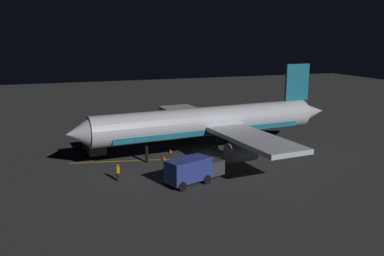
{
  "coord_description": "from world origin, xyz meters",
  "views": [
    {
      "loc": [
        -45.13,
        18.4,
        14.19
      ],
      "look_at": [
        0.0,
        2.0,
        3.5
      ],
      "focal_mm": 38.46,
      "sensor_mm": 36.0,
      "label": 1
    }
  ],
  "objects_px": {
    "airliner": "(212,123)",
    "ground_crew_worker": "(118,173)",
    "traffic_cone_near_left": "(171,151)",
    "baggage_truck": "(93,143)",
    "traffic_cone_near_right": "(164,158)",
    "catering_truck": "(193,170)"
  },
  "relations": [
    {
      "from": "airliner",
      "to": "ground_crew_worker",
      "type": "relative_size",
      "value": 19.92
    },
    {
      "from": "traffic_cone_near_left",
      "to": "airliner",
      "type": "bearing_deg",
      "value": -114.31
    },
    {
      "from": "baggage_truck",
      "to": "ground_crew_worker",
      "type": "relative_size",
      "value": 3.39
    },
    {
      "from": "baggage_truck",
      "to": "traffic_cone_near_right",
      "type": "bearing_deg",
      "value": -128.76
    },
    {
      "from": "ground_crew_worker",
      "to": "traffic_cone_near_right",
      "type": "distance_m",
      "value": 8.26
    },
    {
      "from": "traffic_cone_near_left",
      "to": "traffic_cone_near_right",
      "type": "xyz_separation_m",
      "value": [
        -2.65,
        1.61,
        0.0
      ]
    },
    {
      "from": "traffic_cone_near_right",
      "to": "baggage_truck",
      "type": "bearing_deg",
      "value": 51.24
    },
    {
      "from": "airliner",
      "to": "traffic_cone_near_right",
      "type": "bearing_deg",
      "value": 95.05
    },
    {
      "from": "airliner",
      "to": "traffic_cone_near_left",
      "type": "height_order",
      "value": "airliner"
    },
    {
      "from": "catering_truck",
      "to": "traffic_cone_near_right",
      "type": "bearing_deg",
      "value": 3.42
    },
    {
      "from": "catering_truck",
      "to": "traffic_cone_near_left",
      "type": "distance_m",
      "value": 11.17
    },
    {
      "from": "traffic_cone_near_left",
      "to": "traffic_cone_near_right",
      "type": "relative_size",
      "value": 1.0
    },
    {
      "from": "baggage_truck",
      "to": "airliner",
      "type": "bearing_deg",
      "value": -111.64
    },
    {
      "from": "airliner",
      "to": "ground_crew_worker",
      "type": "height_order",
      "value": "airliner"
    },
    {
      "from": "airliner",
      "to": "traffic_cone_near_left",
      "type": "xyz_separation_m",
      "value": [
        2.09,
        4.64,
        -3.73
      ]
    },
    {
      "from": "ground_crew_worker",
      "to": "airliner",
      "type": "bearing_deg",
      "value": -65.24
    },
    {
      "from": "airliner",
      "to": "catering_truck",
      "type": "bearing_deg",
      "value": 147.39
    },
    {
      "from": "airliner",
      "to": "baggage_truck",
      "type": "height_order",
      "value": "airliner"
    },
    {
      "from": "airliner",
      "to": "catering_truck",
      "type": "xyz_separation_m",
      "value": [
        -8.97,
        5.74,
        -2.64
      ]
    },
    {
      "from": "catering_truck",
      "to": "ground_crew_worker",
      "type": "height_order",
      "value": "catering_truck"
    },
    {
      "from": "airliner",
      "to": "ground_crew_worker",
      "type": "distance_m",
      "value": 14.2
    },
    {
      "from": "traffic_cone_near_left",
      "to": "catering_truck",
      "type": "bearing_deg",
      "value": 174.31
    }
  ]
}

